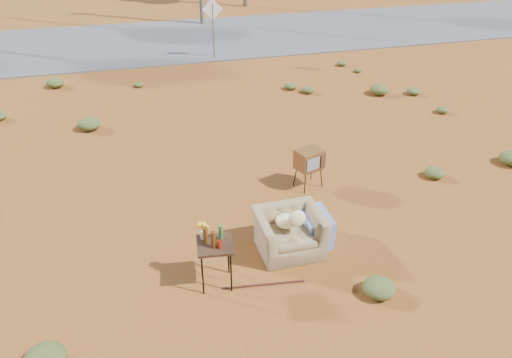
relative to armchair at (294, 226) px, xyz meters
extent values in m
plane|color=brown|center=(-0.64, -0.24, -0.47)|extent=(140.00, 140.00, 0.00)
cube|color=#565659|center=(-0.64, 14.76, -0.45)|extent=(140.00, 7.00, 0.04)
imported|color=olive|center=(-0.10, -0.02, 0.03)|extent=(1.16, 0.76, 1.01)
ellipsoid|color=#FEE39B|center=(-0.15, 0.03, 0.12)|extent=(0.36, 0.36, 0.21)
ellipsoid|color=#FEE39B|center=(-0.05, -0.21, 0.31)|extent=(0.32, 0.16, 0.32)
cube|color=navy|center=(0.43, 0.09, -0.18)|extent=(0.49, 0.75, 0.59)
cube|color=black|center=(0.99, 1.94, -0.03)|extent=(0.58, 0.50, 0.03)
cylinder|color=black|center=(0.84, 1.71, -0.25)|extent=(0.03, 0.03, 0.44)
cylinder|color=black|center=(1.26, 1.85, -0.25)|extent=(0.03, 0.03, 0.44)
cylinder|color=black|center=(0.73, 2.04, -0.25)|extent=(0.03, 0.03, 0.44)
cylinder|color=black|center=(1.15, 2.18, -0.25)|extent=(0.03, 0.03, 0.44)
cube|color=brown|center=(0.99, 1.94, 0.20)|extent=(0.65, 0.57, 0.42)
cube|color=slate|center=(0.99, 1.71, 0.20)|extent=(0.32, 0.12, 0.26)
cube|color=#472D19|center=(1.24, 1.79, 0.20)|extent=(0.12, 0.06, 0.30)
cube|color=#341F12|center=(-1.52, -0.55, 0.31)|extent=(0.62, 0.62, 0.04)
cylinder|color=black|center=(-1.77, -0.75, -0.08)|extent=(0.03, 0.03, 0.78)
cylinder|color=black|center=(-1.33, -0.80, -0.08)|extent=(0.03, 0.03, 0.78)
cylinder|color=black|center=(-1.72, -0.30, -0.08)|extent=(0.03, 0.03, 0.78)
cylinder|color=black|center=(-1.27, -0.36, -0.08)|extent=(0.03, 0.03, 0.78)
cylinder|color=#4A290C|center=(-1.65, -0.48, 0.48)|extent=(0.08, 0.08, 0.29)
cylinder|color=#4A290C|center=(-1.56, -0.64, 0.49)|extent=(0.07, 0.07, 0.31)
cylinder|color=#336129|center=(-1.40, -0.45, 0.47)|extent=(0.07, 0.07, 0.27)
cylinder|color=red|center=(-1.47, -0.67, 0.41)|extent=(0.07, 0.07, 0.15)
cylinder|color=silver|center=(-1.67, -0.37, 0.41)|extent=(0.09, 0.09, 0.16)
ellipsoid|color=gold|center=(-1.67, -0.37, 0.58)|extent=(0.18, 0.18, 0.13)
cylinder|color=#4B2014|center=(-0.79, -0.82, -0.45)|extent=(1.35, 0.21, 0.04)
cylinder|color=brown|center=(0.86, 11.76, 0.53)|extent=(0.06, 0.06, 2.00)
cube|color=silver|center=(0.86, 11.76, 1.33)|extent=(0.78, 0.04, 0.78)
ellipsoid|color=#4C5525|center=(3.86, 1.56, -0.35)|extent=(0.44, 0.44, 0.24)
ellipsoid|color=#4C5525|center=(-3.64, 6.26, -0.31)|extent=(0.60, 0.60, 0.33)
ellipsoid|color=#4C5525|center=(6.16, 4.76, -0.37)|extent=(0.36, 0.36, 0.20)
ellipsoid|color=#4C5525|center=(2.56, 7.76, -0.36)|extent=(0.40, 0.40, 0.22)
ellipsoid|color=#4C5525|center=(-2.14, 9.26, -0.39)|extent=(0.30, 0.30, 0.17)
camera|label=1|loc=(-2.53, -6.73, 5.16)|focal=35.00mm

